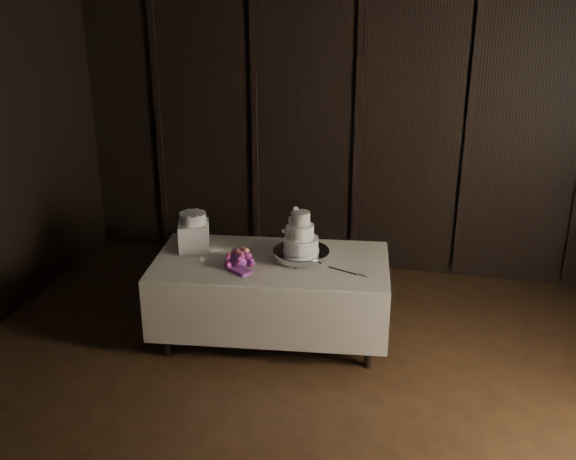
{
  "coord_description": "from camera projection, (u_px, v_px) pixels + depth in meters",
  "views": [
    {
      "loc": [
        0.9,
        -3.3,
        3.1
      ],
      "look_at": [
        -0.32,
        1.75,
        1.05
      ],
      "focal_mm": 42.0,
      "sensor_mm": 36.0,
      "label": 1
    }
  ],
  "objects": [
    {
      "name": "wedding_cake",
      "position": [
        298.0,
        236.0,
        5.64
      ],
      "size": [
        0.34,
        0.29,
        0.35
      ],
      "rotation": [
        0.0,
        0.0,
        -0.43
      ],
      "color": "white",
      "rests_on": "cake_stand"
    },
    {
      "name": "cake_stand",
      "position": [
        301.0,
        255.0,
        5.71
      ],
      "size": [
        0.49,
        0.49,
        0.09
      ],
      "primitive_type": "cylinder",
      "rotation": [
        0.0,
        0.0,
        0.01
      ],
      "color": "silver",
      "rests_on": "display_table"
    },
    {
      "name": "display_table",
      "position": [
        271.0,
        296.0,
        5.85
      ],
      "size": [
        2.11,
        1.29,
        0.76
      ],
      "rotation": [
        0.0,
        0.0,
        0.13
      ],
      "color": "beige",
      "rests_on": "ground"
    },
    {
      "name": "bouquet",
      "position": [
        238.0,
        259.0,
        5.59
      ],
      "size": [
        0.46,
        0.5,
        0.19
      ],
      "primitive_type": null,
      "rotation": [
        0.0,
        0.0,
        -0.55
      ],
      "color": "#B13F66",
      "rests_on": "display_table"
    },
    {
      "name": "cake_knife",
      "position": [
        342.0,
        271.0,
        5.51
      ],
      "size": [
        0.35,
        0.16,
        0.01
      ],
      "primitive_type": "cube",
      "rotation": [
        0.0,
        0.0,
        -0.37
      ],
      "color": "silver",
      "rests_on": "display_table"
    },
    {
      "name": "room",
      "position": [
        270.0,
        272.0,
        3.76
      ],
      "size": [
        6.08,
        7.08,
        3.08
      ],
      "color": "black",
      "rests_on": "ground"
    },
    {
      "name": "box_pedestal",
      "position": [
        194.0,
        236.0,
        5.89
      ],
      "size": [
        0.33,
        0.33,
        0.25
      ],
      "primitive_type": "cube",
      "rotation": [
        0.0,
        0.0,
        0.34
      ],
      "color": "white",
      "rests_on": "display_table"
    },
    {
      "name": "small_cake",
      "position": [
        193.0,
        218.0,
        5.83
      ],
      "size": [
        0.29,
        0.29,
        0.09
      ],
      "primitive_type": "cylinder",
      "rotation": [
        0.0,
        0.0,
        -0.33
      ],
      "color": "white",
      "rests_on": "box_pedestal"
    }
  ]
}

